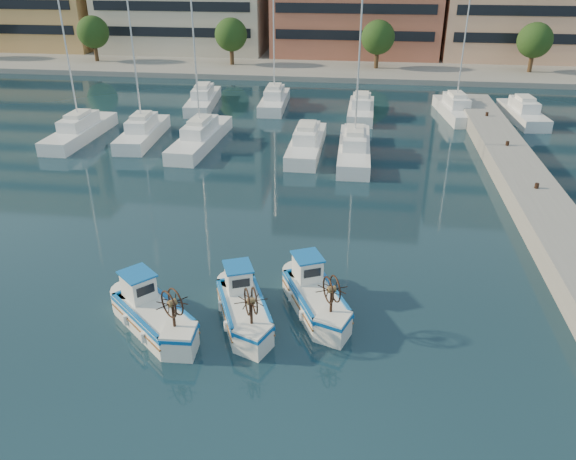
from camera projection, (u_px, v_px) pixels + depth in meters
name	position (u px, v px, depth m)	size (l,w,h in m)	color
ground	(276.00, 333.00, 22.00)	(300.00, 300.00, 0.00)	#1B3A47
quay	(566.00, 246.00, 27.25)	(3.00, 60.00, 1.20)	gray
yacht_marina	(289.00, 123.00, 46.99)	(38.76, 22.64, 11.50)	white
fishing_boat_a	(152.00, 312.00, 22.02)	(4.11, 3.94, 2.62)	white
fishing_boat_b	(243.00, 305.00, 22.51)	(3.00, 4.19, 2.52)	white
fishing_boat_c	(315.00, 295.00, 23.17)	(3.21, 4.29, 2.58)	white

